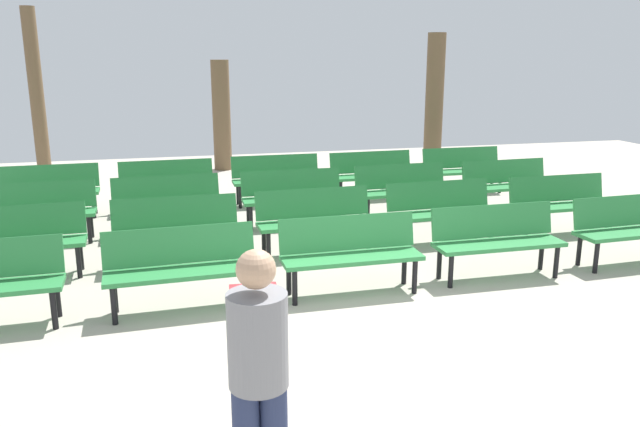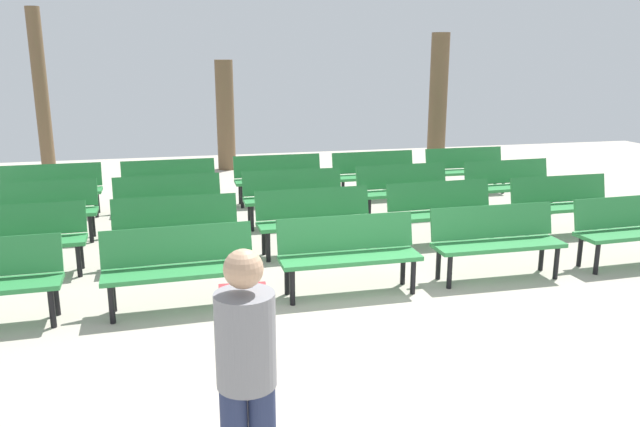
{
  "view_description": "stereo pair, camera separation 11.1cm",
  "coord_description": "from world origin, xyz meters",
  "px_view_note": "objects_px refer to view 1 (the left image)",
  "views": [
    {
      "loc": [
        -2.02,
        -4.97,
        2.66
      ],
      "look_at": [
        0.0,
        3.08,
        0.55
      ],
      "focal_mm": 35.21,
      "sensor_mm": 36.0,
      "label": 1
    },
    {
      "loc": [
        -1.91,
        -5.0,
        2.66
      ],
      "look_at": [
        0.0,
        3.08,
        0.55
      ],
      "focal_mm": 35.21,
      "sensor_mm": 36.0,
      "label": 2
    }
  ],
  "objects_px": {
    "bench_r3_c4": "(463,167)",
    "tree_2": "(37,99)",
    "bench_r2_c4": "(507,182)",
    "tree_0": "(434,106)",
    "bench_r0_c1": "(181,264)",
    "bench_r3_c2": "(276,176)",
    "bench_r0_c4": "(631,225)",
    "bench_r1_c0": "(16,238)",
    "bench_r1_c1": "(176,227)",
    "bench_r1_c3": "(441,208)",
    "bench_r2_c3": "(402,187)",
    "bench_r1_c2": "(315,217)",
    "bench_r2_c1": "(167,201)",
    "bench_r2_c0": "(37,209)",
    "visitor_with_backpack": "(258,368)",
    "bench_r2_c2": "(292,194)",
    "bench_r1_c4": "(560,201)",
    "tree_1": "(221,116)",
    "bench_r0_c3": "(496,237)",
    "bench_r3_c1": "(167,182)",
    "bench_r3_c3": "(372,172)",
    "bench_r3_c0": "(49,188)",
    "bench_r0_c2": "(350,250)"
  },
  "relations": [
    {
      "from": "bench_r0_c1",
      "to": "bench_r1_c3",
      "type": "relative_size",
      "value": 1.0
    },
    {
      "from": "bench_r1_c0",
      "to": "bench_r2_c3",
      "type": "relative_size",
      "value": 1.0
    },
    {
      "from": "bench_r1_c0",
      "to": "bench_r1_c2",
      "type": "relative_size",
      "value": 1.0
    },
    {
      "from": "bench_r0_c1",
      "to": "bench_r1_c4",
      "type": "xyz_separation_m",
      "value": [
        5.69,
        1.61,
        0.0
      ]
    },
    {
      "from": "bench_r2_c0",
      "to": "bench_r2_c2",
      "type": "relative_size",
      "value": 1.0
    },
    {
      "from": "bench_r1_c1",
      "to": "visitor_with_backpack",
      "type": "bearing_deg",
      "value": -86.6
    },
    {
      "from": "bench_r0_c3",
      "to": "bench_r1_c3",
      "type": "height_order",
      "value": "same"
    },
    {
      "from": "bench_r3_c1",
      "to": "bench_r3_c2",
      "type": "bearing_deg",
      "value": 1.84
    },
    {
      "from": "bench_r1_c2",
      "to": "bench_r2_c1",
      "type": "distance_m",
      "value": 2.44
    },
    {
      "from": "bench_r2_c3",
      "to": "visitor_with_backpack",
      "type": "height_order",
      "value": "visitor_with_backpack"
    },
    {
      "from": "bench_r0_c3",
      "to": "bench_r0_c4",
      "type": "height_order",
      "value": "same"
    },
    {
      "from": "bench_r2_c3",
      "to": "bench_r0_c2",
      "type": "bearing_deg",
      "value": -123.31
    },
    {
      "from": "bench_r2_c3",
      "to": "bench_r3_c4",
      "type": "distance_m",
      "value": 2.42
    },
    {
      "from": "bench_r2_c1",
      "to": "tree_1",
      "type": "relative_size",
      "value": 0.64
    },
    {
      "from": "bench_r1_c2",
      "to": "bench_r2_c4",
      "type": "bearing_deg",
      "value": 20.04
    },
    {
      "from": "tree_0",
      "to": "bench_r1_c2",
      "type": "bearing_deg",
      "value": -128.57
    },
    {
      "from": "bench_r0_c4",
      "to": "bench_r1_c0",
      "type": "relative_size",
      "value": 1.0
    },
    {
      "from": "bench_r0_c1",
      "to": "bench_r3_c2",
      "type": "bearing_deg",
      "value": 65.9
    },
    {
      "from": "bench_r2_c1",
      "to": "bench_r2_c4",
      "type": "xyz_separation_m",
      "value": [
        5.77,
        0.07,
        0.0
      ]
    },
    {
      "from": "bench_r2_c4",
      "to": "tree_0",
      "type": "bearing_deg",
      "value": 86.54
    },
    {
      "from": "bench_r0_c4",
      "to": "tree_2",
      "type": "xyz_separation_m",
      "value": [
        -8.29,
        7.26,
        1.29
      ]
    },
    {
      "from": "bench_r2_c4",
      "to": "bench_r3_c2",
      "type": "distance_m",
      "value": 4.09
    },
    {
      "from": "bench_r2_c0",
      "to": "tree_1",
      "type": "xyz_separation_m",
      "value": [
        3.17,
        5.39,
        0.77
      ]
    },
    {
      "from": "bench_r2_c2",
      "to": "bench_r3_c0",
      "type": "distance_m",
      "value": 4.1
    },
    {
      "from": "bench_r1_c3",
      "to": "bench_r3_c2",
      "type": "height_order",
      "value": "same"
    },
    {
      "from": "tree_1",
      "to": "visitor_with_backpack",
      "type": "bearing_deg",
      "value": -94.44
    },
    {
      "from": "bench_r0_c1",
      "to": "tree_2",
      "type": "bearing_deg",
      "value": 106.73
    },
    {
      "from": "bench_r3_c0",
      "to": "bench_r3_c4",
      "type": "relative_size",
      "value": 1.0
    },
    {
      "from": "bench_r1_c0",
      "to": "bench_r1_c2",
      "type": "height_order",
      "value": "same"
    },
    {
      "from": "bench_r0_c3",
      "to": "tree_1",
      "type": "distance_m",
      "value": 8.7
    },
    {
      "from": "tree_0",
      "to": "visitor_with_backpack",
      "type": "distance_m",
      "value": 11.12
    },
    {
      "from": "tree_1",
      "to": "bench_r0_c3",
      "type": "bearing_deg",
      "value": -73.1
    },
    {
      "from": "bench_r3_c4",
      "to": "tree_2",
      "type": "relative_size",
      "value": 0.45
    },
    {
      "from": "bench_r1_c3",
      "to": "bench_r2_c1",
      "type": "height_order",
      "value": "same"
    },
    {
      "from": "bench_r1_c2",
      "to": "bench_r1_c4",
      "type": "xyz_separation_m",
      "value": [
        3.84,
        0.04,
        0.0
      ]
    },
    {
      "from": "bench_r2_c4",
      "to": "bench_r2_c0",
      "type": "bearing_deg",
      "value": 178.54
    },
    {
      "from": "bench_r1_c1",
      "to": "bench_r2_c0",
      "type": "relative_size",
      "value": 1.0
    },
    {
      "from": "bench_r3_c4",
      "to": "visitor_with_backpack",
      "type": "relative_size",
      "value": 0.97
    },
    {
      "from": "bench_r0_c3",
      "to": "bench_r2_c0",
      "type": "xyz_separation_m",
      "value": [
        -5.69,
        2.9,
        0.0
      ]
    },
    {
      "from": "bench_r1_c3",
      "to": "bench_r2_c4",
      "type": "xyz_separation_m",
      "value": [
        1.92,
        1.48,
        0.0
      ]
    },
    {
      "from": "bench_r1_c2",
      "to": "bench_r2_c3",
      "type": "height_order",
      "value": "same"
    },
    {
      "from": "bench_r0_c1",
      "to": "bench_r3_c2",
      "type": "xyz_separation_m",
      "value": [
        1.85,
        4.62,
        0.0
      ]
    },
    {
      "from": "bench_r2_c0",
      "to": "tree_0",
      "type": "distance_m",
      "value": 8.45
    },
    {
      "from": "bench_r1_c1",
      "to": "bench_r1_c3",
      "type": "bearing_deg",
      "value": 0.95
    },
    {
      "from": "tree_2",
      "to": "bench_r0_c3",
      "type": "bearing_deg",
      "value": -49.22
    },
    {
      "from": "bench_r2_c1",
      "to": "bench_r2_c2",
      "type": "distance_m",
      "value": 1.95
    },
    {
      "from": "bench_r3_c3",
      "to": "bench_r1_c1",
      "type": "bearing_deg",
      "value": -141.84
    },
    {
      "from": "bench_r1_c1",
      "to": "bench_r3_c3",
      "type": "relative_size",
      "value": 1.0
    },
    {
      "from": "bench_r0_c3",
      "to": "bench_r2_c3",
      "type": "xyz_separation_m",
      "value": [
        -0.04,
        3.04,
        0.0
      ]
    },
    {
      "from": "bench_r1_c4",
      "to": "bench_r3_c2",
      "type": "distance_m",
      "value": 4.87
    }
  ]
}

